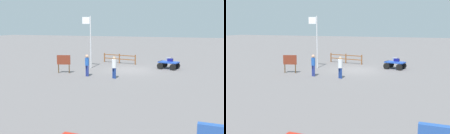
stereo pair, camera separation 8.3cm
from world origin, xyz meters
The scene contains 9 objects.
ground_plane centered at (0.00, 0.00, 0.00)m, with size 120.00×120.00×0.00m, color slate.
luggage_cart centered at (-3.16, -1.60, 0.46)m, with size 2.00×1.58×0.67m.
suitcase_dark centered at (-3.28, -1.88, 0.79)m, with size 0.51×0.43×0.25m.
suitcase_olive centered at (-3.12, -2.12, 0.82)m, with size 0.52×0.48×0.31m.
worker_lead centered at (2.41, 3.83, 0.98)m, with size 0.42×0.42×1.69m.
worker_trailing centered at (0.16, 3.97, 0.96)m, with size 0.48×0.48×1.65m.
flagpole centered at (3.74, 0.17, 2.82)m, with size 0.88×0.17×4.73m.
signboard centered at (4.77, 3.22, 0.99)m, with size 1.09×0.34×1.49m.
wooden_fence centered at (2.06, -3.59, 0.56)m, with size 3.65×0.84×0.97m.
Camera 1 is at (-5.89, 22.51, 4.03)m, focal length 42.80 mm.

